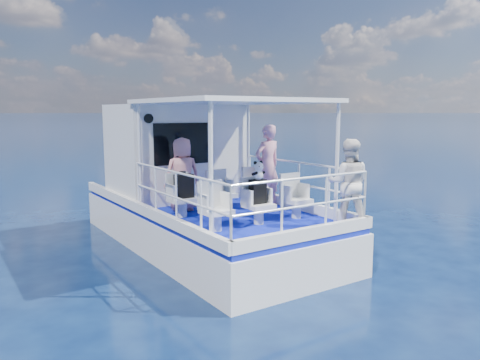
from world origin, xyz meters
name	(u,v)px	position (x,y,z in m)	size (l,w,h in m)	color
ground	(227,256)	(0.00, 0.00, 0.00)	(2000.00, 2000.00, 0.00)	#08163B
hull	(203,245)	(0.00, 1.00, 0.00)	(3.00, 7.00, 1.60)	white
deck	(203,207)	(0.00, 1.00, 0.85)	(2.90, 6.90, 0.10)	#0B179D
cabin	(176,151)	(0.00, 2.30, 2.00)	(2.85, 2.00, 2.20)	white
canopy	(232,101)	(0.00, -0.20, 3.14)	(3.00, 3.20, 0.08)	white
canopy_posts	(233,160)	(0.00, -0.25, 2.00)	(2.77, 2.97, 2.20)	white
railings	(243,193)	(0.00, -0.58, 1.40)	(2.84, 3.59, 1.00)	white
seat_port_fwd	(182,207)	(-0.90, 0.20, 1.09)	(0.48, 0.46, 0.38)	silver
seat_center_fwd	(222,202)	(0.00, 0.20, 1.09)	(0.48, 0.46, 0.38)	silver
seat_stbd_fwd	(257,198)	(0.90, 0.20, 1.09)	(0.48, 0.46, 0.38)	silver
seat_port_aft	(216,220)	(-0.90, -1.10, 1.09)	(0.48, 0.46, 0.38)	silver
seat_center_aft	(259,214)	(0.00, -1.10, 1.09)	(0.48, 0.46, 0.38)	silver
seat_stbd_aft	(296,208)	(0.90, -1.10, 1.09)	(0.48, 0.46, 0.38)	silver
passenger_port_fwd	(182,174)	(-0.62, 0.72, 1.66)	(0.57, 0.41, 1.52)	#CF868B
passenger_stbd_fwd	(267,165)	(1.17, 0.20, 1.78)	(0.64, 0.42, 1.77)	pink
passenger_stbd_aft	(348,183)	(1.25, -2.09, 1.68)	(0.76, 0.59, 1.57)	white
backpack_port	(184,186)	(-0.86, 0.18, 1.51)	(0.35, 0.20, 0.46)	black
backpack_center	(258,192)	(-0.01, -1.08, 1.50)	(0.30, 0.17, 0.44)	black
compact_camera	(183,173)	(-0.88, 0.20, 1.77)	(0.11, 0.06, 0.06)	black
panda	(258,170)	(-0.02, -1.09, 1.89)	(0.22, 0.18, 0.34)	white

